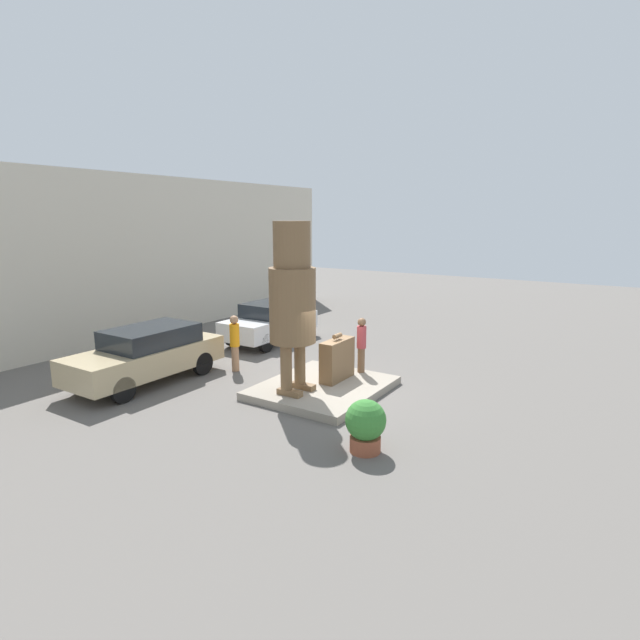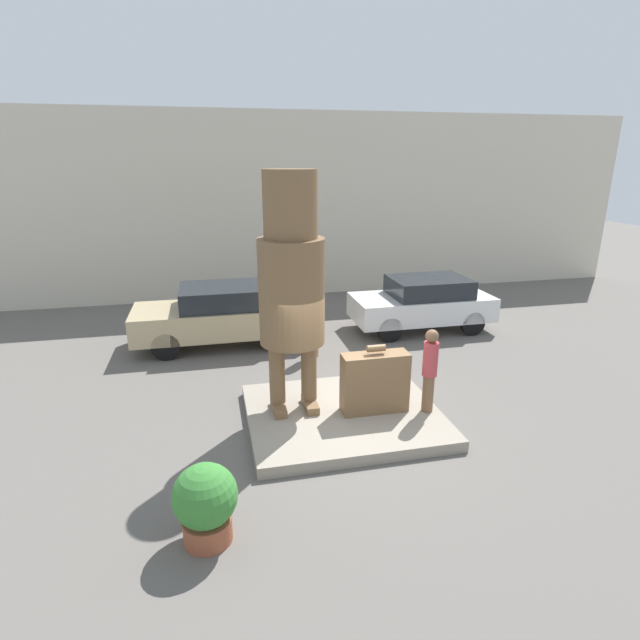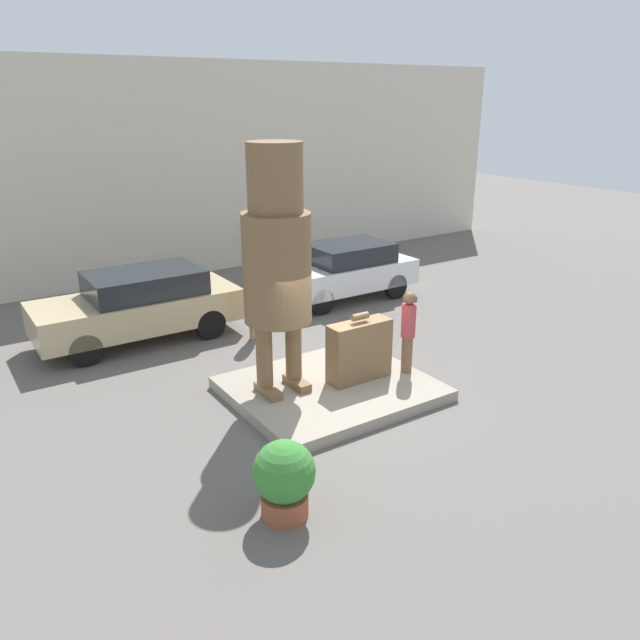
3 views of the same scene
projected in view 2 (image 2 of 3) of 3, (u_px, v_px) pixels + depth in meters
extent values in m
plane|color=#605B56|center=(343.00, 420.00, 9.83)|extent=(60.00, 60.00, 0.00)
cube|color=gray|center=(343.00, 415.00, 9.80)|extent=(3.70, 3.15, 0.22)
cube|color=beige|center=(272.00, 207.00, 18.06)|extent=(28.00, 0.60, 6.52)
cube|color=brown|center=(279.00, 407.00, 9.72)|extent=(0.24, 0.70, 0.15)
cube|color=brown|center=(310.00, 404.00, 9.85)|extent=(0.24, 0.70, 0.15)
cylinder|color=brown|center=(277.00, 373.00, 9.61)|extent=(0.31, 0.31, 1.23)
cylinder|color=brown|center=(309.00, 370.00, 9.74)|extent=(0.31, 0.31, 1.23)
cylinder|color=brown|center=(292.00, 292.00, 9.18)|extent=(1.23, 1.23, 1.97)
cylinder|color=brown|center=(290.00, 204.00, 8.69)|extent=(0.96, 0.96, 1.18)
cube|color=brown|center=(375.00, 383.00, 9.60)|extent=(1.29, 0.44, 1.18)
cylinder|color=brown|center=(376.00, 348.00, 9.38)|extent=(0.35, 0.13, 0.13)
cylinder|color=brown|center=(428.00, 393.00, 9.64)|extent=(0.22, 0.22, 0.76)
cylinder|color=#B23D42|center=(430.00, 359.00, 9.42)|extent=(0.29, 0.29, 0.67)
sphere|color=brown|center=(432.00, 336.00, 9.28)|extent=(0.25, 0.25, 0.25)
cube|color=tan|center=(221.00, 319.00, 13.66)|extent=(4.65, 1.88, 0.74)
cube|color=#1E2328|center=(229.00, 296.00, 13.51)|extent=(2.56, 1.69, 0.55)
cylinder|color=black|center=(166.00, 347.00, 12.69)|extent=(0.72, 0.18, 0.72)
cylinder|color=black|center=(170.00, 326.00, 14.27)|extent=(0.72, 0.18, 0.72)
cylinder|color=black|center=(278.00, 338.00, 13.29)|extent=(0.72, 0.18, 0.72)
cylinder|color=black|center=(270.00, 319.00, 14.87)|extent=(0.72, 0.18, 0.72)
cube|color=silver|center=(421.00, 307.00, 14.87)|extent=(4.10, 1.83, 0.69)
cube|color=#1E2328|center=(429.00, 287.00, 14.73)|extent=(2.26, 1.64, 0.53)
cylinder|color=black|center=(390.00, 330.00, 13.95)|extent=(0.71, 0.18, 0.71)
cylinder|color=black|center=(371.00, 313.00, 15.48)|extent=(0.71, 0.18, 0.71)
cylinder|color=black|center=(473.00, 323.00, 14.48)|extent=(0.71, 0.18, 0.71)
cylinder|color=black|center=(447.00, 308.00, 16.01)|extent=(0.71, 0.18, 0.71)
cylinder|color=brown|center=(208.00, 529.00, 6.71)|extent=(0.65, 0.65, 0.34)
sphere|color=#387F33|center=(205.00, 496.00, 6.54)|extent=(0.87, 0.87, 0.87)
cylinder|color=#A87A56|center=(314.00, 341.00, 12.90)|extent=(0.24, 0.24, 0.82)
cylinder|color=orange|center=(314.00, 313.00, 12.67)|extent=(0.31, 0.31, 0.73)
sphere|color=#A87A56|center=(314.00, 294.00, 12.51)|extent=(0.27, 0.27, 0.27)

